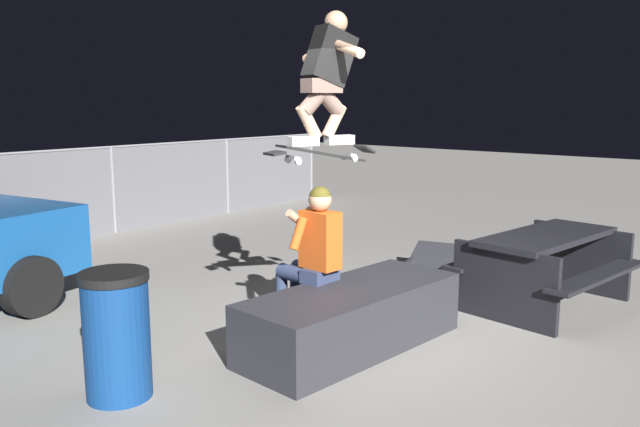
{
  "coord_description": "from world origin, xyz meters",
  "views": [
    {
      "loc": [
        -4.54,
        -3.21,
        2.09
      ],
      "look_at": [
        -0.3,
        0.29,
        1.12
      ],
      "focal_mm": 36.6,
      "sensor_mm": 36.0,
      "label": 1
    }
  ],
  "objects_px": {
    "skater_airborne": "(327,72)",
    "picnic_table_back": "(545,258)",
    "kicker_ramp": "(447,277)",
    "ledge_box_main": "(352,318)",
    "skateboard": "(322,154)",
    "person_sitting_on_ledge": "(311,252)",
    "trash_bin": "(117,335)"
  },
  "relations": [
    {
      "from": "skater_airborne",
      "to": "picnic_table_back",
      "type": "relative_size",
      "value": 0.6
    },
    {
      "from": "ledge_box_main",
      "to": "kicker_ramp",
      "type": "relative_size",
      "value": 1.42
    },
    {
      "from": "skater_airborne",
      "to": "skateboard",
      "type": "bearing_deg",
      "value": 160.61
    },
    {
      "from": "person_sitting_on_ledge",
      "to": "picnic_table_back",
      "type": "xyz_separation_m",
      "value": [
        2.17,
        -1.28,
        -0.26
      ]
    },
    {
      "from": "skater_airborne",
      "to": "picnic_table_back",
      "type": "bearing_deg",
      "value": -30.48
    },
    {
      "from": "skater_airborne",
      "to": "trash_bin",
      "type": "xyz_separation_m",
      "value": [
        -1.93,
        0.33,
        -1.85
      ]
    },
    {
      "from": "person_sitting_on_ledge",
      "to": "picnic_table_back",
      "type": "distance_m",
      "value": 2.53
    },
    {
      "from": "ledge_box_main",
      "to": "kicker_ramp",
      "type": "bearing_deg",
      "value": 8.4
    },
    {
      "from": "ledge_box_main",
      "to": "skater_airborne",
      "type": "xyz_separation_m",
      "value": [
        0.13,
        0.38,
        2.05
      ]
    },
    {
      "from": "kicker_ramp",
      "to": "skateboard",
      "type": "bearing_deg",
      "value": 178.31
    },
    {
      "from": "ledge_box_main",
      "to": "skater_airborne",
      "type": "relative_size",
      "value": 1.84
    },
    {
      "from": "ledge_box_main",
      "to": "skateboard",
      "type": "relative_size",
      "value": 2.01
    },
    {
      "from": "person_sitting_on_ledge",
      "to": "kicker_ramp",
      "type": "bearing_deg",
      "value": -3.03
    },
    {
      "from": "skateboard",
      "to": "trash_bin",
      "type": "bearing_deg",
      "value": 170.47
    },
    {
      "from": "person_sitting_on_ledge",
      "to": "kicker_ramp",
      "type": "height_order",
      "value": "person_sitting_on_ledge"
    },
    {
      "from": "person_sitting_on_ledge",
      "to": "picnic_table_back",
      "type": "bearing_deg",
      "value": -30.42
    },
    {
      "from": "picnic_table_back",
      "to": "kicker_ramp",
      "type": "bearing_deg",
      "value": 85.62
    },
    {
      "from": "skater_airborne",
      "to": "picnic_table_back",
      "type": "xyz_separation_m",
      "value": [
        2.04,
        -1.2,
        -1.81
      ]
    },
    {
      "from": "skater_airborne",
      "to": "kicker_ramp",
      "type": "xyz_separation_m",
      "value": [
        2.13,
        -0.05,
        -2.24
      ]
    },
    {
      "from": "kicker_ramp",
      "to": "trash_bin",
      "type": "distance_m",
      "value": 4.1
    },
    {
      "from": "skater_airborne",
      "to": "trash_bin",
      "type": "bearing_deg",
      "value": 170.19
    },
    {
      "from": "ledge_box_main",
      "to": "picnic_table_back",
      "type": "relative_size",
      "value": 1.11
    },
    {
      "from": "person_sitting_on_ledge",
      "to": "skateboard",
      "type": "xyz_separation_m",
      "value": [
        0.08,
        -0.06,
        0.86
      ]
    },
    {
      "from": "kicker_ramp",
      "to": "picnic_table_back",
      "type": "bearing_deg",
      "value": -94.38
    },
    {
      "from": "person_sitting_on_ledge",
      "to": "kicker_ramp",
      "type": "distance_m",
      "value": 2.37
    },
    {
      "from": "skateboard",
      "to": "trash_bin",
      "type": "xyz_separation_m",
      "value": [
        -1.88,
        0.32,
        -1.17
      ]
    },
    {
      "from": "kicker_ramp",
      "to": "picnic_table_back",
      "type": "height_order",
      "value": "picnic_table_back"
    },
    {
      "from": "person_sitting_on_ledge",
      "to": "kicker_ramp",
      "type": "relative_size",
      "value": 0.93
    },
    {
      "from": "person_sitting_on_ledge",
      "to": "picnic_table_back",
      "type": "height_order",
      "value": "person_sitting_on_ledge"
    },
    {
      "from": "trash_bin",
      "to": "skateboard",
      "type": "bearing_deg",
      "value": -9.53
    },
    {
      "from": "skateboard",
      "to": "skater_airborne",
      "type": "relative_size",
      "value": 0.92
    },
    {
      "from": "trash_bin",
      "to": "skater_airborne",
      "type": "bearing_deg",
      "value": -9.81
    }
  ]
}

